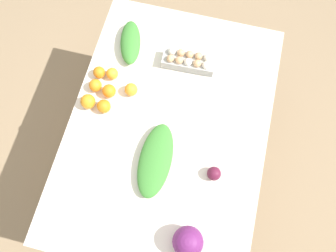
# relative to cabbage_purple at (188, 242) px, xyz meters

# --- Properties ---
(ground_plane) EXTENTS (8.00, 8.00, 0.00)m
(ground_plane) POSITION_rel_cabbage_purple_xyz_m (-0.54, -0.23, -0.77)
(ground_plane) COLOR #937A5B
(dining_table) EXTENTS (1.50, 1.06, 0.70)m
(dining_table) POSITION_rel_cabbage_purple_xyz_m (-0.54, -0.23, -0.15)
(dining_table) COLOR silver
(dining_table) RESTS_ON ground_plane
(cabbage_purple) EXTENTS (0.15, 0.15, 0.15)m
(cabbage_purple) POSITION_rel_cabbage_purple_xyz_m (0.00, 0.00, 0.00)
(cabbage_purple) COLOR #6B2366
(cabbage_purple) RESTS_ON dining_table
(egg_carton) EXTENTS (0.12, 0.30, 0.09)m
(egg_carton) POSITION_rel_cabbage_purple_xyz_m (-0.94, -0.21, -0.03)
(egg_carton) COLOR #A8A8A3
(egg_carton) RESTS_ON dining_table
(greens_bunch_beet_tops) EXTENTS (0.40, 0.18, 0.07)m
(greens_bunch_beet_tops) POSITION_rel_cabbage_purple_xyz_m (-0.34, -0.25, -0.04)
(greens_bunch_beet_tops) COLOR #3D8433
(greens_bunch_beet_tops) RESTS_ON dining_table
(greens_bunch_kale) EXTENTS (0.31, 0.18, 0.08)m
(greens_bunch_kale) POSITION_rel_cabbage_purple_xyz_m (-0.98, -0.56, -0.03)
(greens_bunch_kale) COLOR #3D8433
(greens_bunch_kale) RESTS_ON dining_table
(beet_root) EXTENTS (0.07, 0.07, 0.07)m
(beet_root) POSITION_rel_cabbage_purple_xyz_m (-0.35, 0.06, -0.04)
(beet_root) COLOR #5B1933
(beet_root) RESTS_ON dining_table
(orange_0) EXTENTS (0.07, 0.07, 0.07)m
(orange_0) POSITION_rel_cabbage_purple_xyz_m (-0.69, -0.48, -0.04)
(orange_0) COLOR orange
(orange_0) RESTS_ON dining_table
(orange_1) EXTENTS (0.07, 0.07, 0.07)m
(orange_1) POSITION_rel_cabbage_purple_xyz_m (-0.67, -0.67, -0.04)
(orange_1) COLOR orange
(orange_1) RESTS_ON dining_table
(orange_2) EXTENTS (0.07, 0.07, 0.07)m
(orange_2) POSITION_rel_cabbage_purple_xyz_m (-0.66, -0.59, -0.04)
(orange_2) COLOR orange
(orange_2) RESTS_ON dining_table
(orange_3) EXTENTS (0.07, 0.07, 0.07)m
(orange_3) POSITION_rel_cabbage_purple_xyz_m (-0.56, -0.59, -0.04)
(orange_3) COLOR orange
(orange_3) RESTS_ON dining_table
(orange_4) EXTENTS (0.07, 0.07, 0.07)m
(orange_4) POSITION_rel_cabbage_purple_xyz_m (-0.75, -0.68, -0.04)
(orange_4) COLOR orange
(orange_4) RESTS_ON dining_table
(orange_5) EXTENTS (0.08, 0.08, 0.08)m
(orange_5) POSITION_rel_cabbage_purple_xyz_m (-0.57, -0.68, -0.03)
(orange_5) COLOR orange
(orange_5) RESTS_ON dining_table
(orange_6) EXTENTS (0.07, 0.07, 0.07)m
(orange_6) POSITION_rel_cabbage_purple_xyz_m (-0.76, -0.61, -0.04)
(orange_6) COLOR orange
(orange_6) RESTS_ON dining_table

